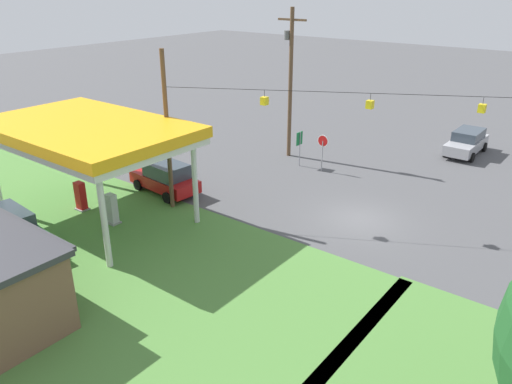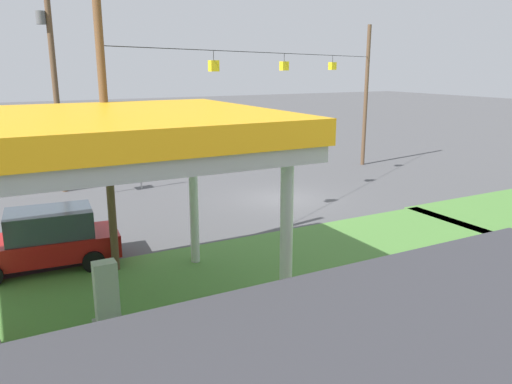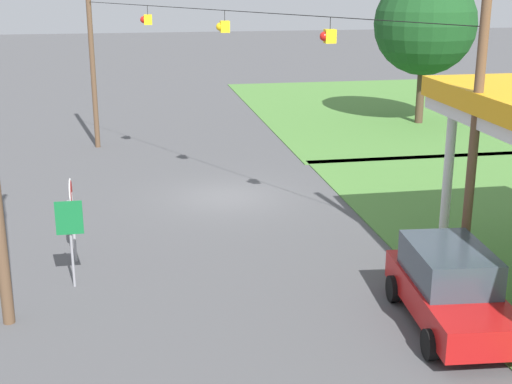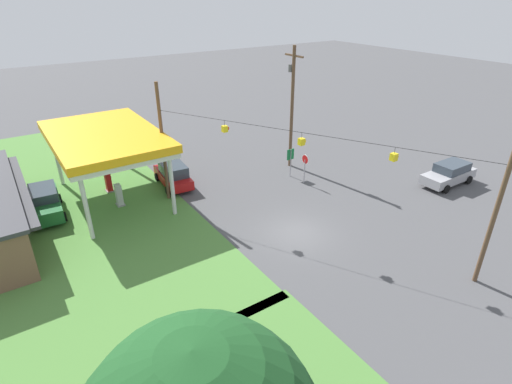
{
  "view_description": "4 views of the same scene",
  "coord_description": "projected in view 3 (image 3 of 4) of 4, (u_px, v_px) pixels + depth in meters",
  "views": [
    {
      "loc": [
        -10.26,
        22.38,
        11.76
      ],
      "look_at": [
        3.92,
        4.0,
        1.93
      ],
      "focal_mm": 35.0,
      "sensor_mm": 36.0,
      "label": 1
    },
    {
      "loc": [
        12.08,
        19.91,
        6.22
      ],
      "look_at": [
        3.44,
        3.73,
        1.58
      ],
      "focal_mm": 35.0,
      "sensor_mm": 36.0,
      "label": 2
    },
    {
      "loc": [
        25.22,
        -3.46,
        7.97
      ],
      "look_at": [
        4.69,
        0.26,
        1.59
      ],
      "focal_mm": 50.0,
      "sensor_mm": 36.0,
      "label": 3
    },
    {
      "loc": [
        -16.71,
        14.38,
        14.05
      ],
      "look_at": [
        4.31,
        0.27,
        1.22
      ],
      "focal_mm": 28.0,
      "sensor_mm": 36.0,
      "label": 4
    }
  ],
  "objects": [
    {
      "name": "car_at_pumps_front",
      "position": [
        450.0,
        287.0,
        16.7
      ],
      "size": [
        4.74,
        2.4,
        1.89
      ],
      "rotation": [
        0.0,
        0.0,
        -0.09
      ],
      "color": "#AD1414",
      "rests_on": "ground"
    },
    {
      "name": "signal_span_gantry",
      "position": [
        225.0,
        72.0,
        25.28
      ],
      "size": [
        18.43,
        10.24,
        8.69
      ],
      "color": "brown",
      "rests_on": "ground"
    },
    {
      "name": "stop_sign_roadside",
      "position": [
        72.0,
        202.0,
        20.11
      ],
      "size": [
        0.8,
        0.08,
        2.5
      ],
      "rotation": [
        0.0,
        0.0,
        3.14
      ],
      "color": "#99999E",
      "rests_on": "ground"
    },
    {
      "name": "grass_verge_opposite_corner",
      "position": [
        445.0,
        108.0,
        44.43
      ],
      "size": [
        24.0,
        24.0,
        0.04
      ],
      "primitive_type": "cube",
      "color": "#4C7F38",
      "rests_on": "ground"
    },
    {
      "name": "route_sign",
      "position": [
        70.0,
        226.0,
        18.48
      ],
      "size": [
        0.1,
        0.7,
        2.4
      ],
      "color": "gray",
      "rests_on": "ground"
    },
    {
      "name": "tree_west_verge",
      "position": [
        425.0,
        24.0,
        38.24
      ],
      "size": [
        5.49,
        5.49,
        8.18
      ],
      "color": "#4C3828",
      "rests_on": "ground"
    },
    {
      "name": "ground_plane",
      "position": [
        227.0,
        197.0,
        26.65
      ],
      "size": [
        160.0,
        160.0,
        0.0
      ],
      "primitive_type": "plane",
      "color": "#4C4C4F"
    }
  ]
}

